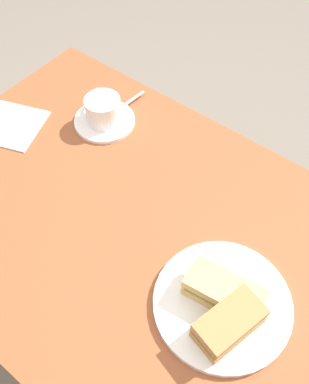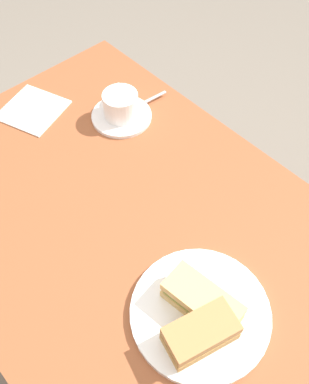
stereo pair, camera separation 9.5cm
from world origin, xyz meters
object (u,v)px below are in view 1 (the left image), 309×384
object	(u,v)px
coffee_saucer	(105,121)
sandwich_plate	(222,303)
coffee_cup	(103,109)
napkin	(12,125)
sandwich_back	(229,323)
sandwich_front	(224,292)
dining_table	(150,263)
spoon	(126,103)

from	to	relation	value
coffee_saucer	sandwich_plate	bearing A→B (deg)	-24.44
sandwich_plate	coffee_cup	distance (m)	0.56
sandwich_plate	napkin	size ratio (longest dim) A/B	1.78
sandwich_back	coffee_saucer	size ratio (longest dim) A/B	0.89
sandwich_back	coffee_saucer	world-z (taller)	sandwich_back
coffee_saucer	sandwich_front	bearing A→B (deg)	-24.05
sandwich_plate	coffee_cup	bearing A→B (deg)	155.52
dining_table	sandwich_back	size ratio (longest dim) A/B	8.56
dining_table	coffee_saucer	distance (m)	0.39
dining_table	spoon	bearing A→B (deg)	137.15
sandwich_front	coffee_cup	xyz separation A→B (m)	(-0.51, 0.23, 0.01)
sandwich_plate	napkin	distance (m)	0.70
sandwich_front	coffee_saucer	xyz separation A→B (m)	(-0.51, 0.23, -0.04)
sandwich_front	napkin	size ratio (longest dim) A/B	1.03
coffee_saucer	spoon	bearing A→B (deg)	84.56
coffee_cup	sandwich_back	bearing A→B (deg)	-26.42
sandwich_back	sandwich_front	bearing A→B (deg)	131.07
dining_table	coffee_cup	distance (m)	0.40
sandwich_front	coffee_saucer	bearing A→B (deg)	155.95
spoon	napkin	bearing A→B (deg)	-128.45
sandwich_back	spoon	distance (m)	0.64
spoon	sandwich_back	bearing A→B (deg)	-33.12
sandwich_plate	coffee_saucer	world-z (taller)	sandwich_plate
coffee_cup	dining_table	bearing A→B (deg)	-32.62
sandwich_plate	dining_table	bearing A→B (deg)	169.48
sandwich_front	sandwich_back	size ratio (longest dim) A/B	1.10
dining_table	sandwich_plate	xyz separation A→B (m)	(0.21, -0.04, 0.14)
dining_table	coffee_saucer	world-z (taller)	coffee_saucer
napkin	sandwich_plate	bearing A→B (deg)	-6.13
dining_table	coffee_saucer	xyz separation A→B (m)	(-0.30, 0.19, 0.14)
sandwich_front	sandwich_back	world-z (taller)	sandwich_back
coffee_cup	napkin	size ratio (longest dim) A/B	0.73
sandwich_front	coffee_cup	size ratio (longest dim) A/B	1.42
sandwich_front	sandwich_back	distance (m)	0.06
sandwich_plate	coffee_cup	xyz separation A→B (m)	(-0.51, 0.23, 0.04)
coffee_saucer	napkin	xyz separation A→B (m)	(-0.18, -0.16, -0.00)
sandwich_back	coffee_cup	distance (m)	0.61
sandwich_plate	spoon	distance (m)	0.59
dining_table	coffee_cup	xyz separation A→B (m)	(-0.30, 0.19, 0.18)
spoon	napkin	size ratio (longest dim) A/B	0.66
coffee_cup	napkin	bearing A→B (deg)	-138.57
sandwich_plate	spoon	size ratio (longest dim) A/B	2.71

